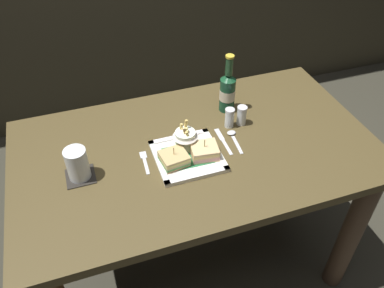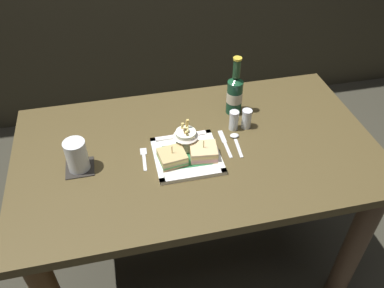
{
  "view_description": "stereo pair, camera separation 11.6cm",
  "coord_description": "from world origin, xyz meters",
  "px_view_note": "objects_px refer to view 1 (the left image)",
  "views": [
    {
      "loc": [
        -0.38,
        -1.05,
        1.77
      ],
      "look_at": [
        -0.02,
        -0.02,
        0.81
      ],
      "focal_mm": 36.92,
      "sensor_mm": 36.0,
      "label": 1
    },
    {
      "loc": [
        -0.27,
        -1.09,
        1.77
      ],
      "look_at": [
        -0.02,
        -0.02,
        0.81
      ],
      "focal_mm": 36.92,
      "sensor_mm": 36.0,
      "label": 2
    }
  ],
  "objects_px": {
    "fork": "(145,161)",
    "sandwich_half_left": "(174,158)",
    "fries_cup": "(185,137)",
    "salt_shaker": "(229,119)",
    "pepper_shaker": "(242,116)",
    "dining_table": "(196,176)",
    "knife": "(223,140)",
    "sandwich_half_right": "(204,151)",
    "water_glass": "(78,165)",
    "spoon": "(233,136)",
    "beer_bottle": "(228,91)",
    "square_plate": "(188,156)"
  },
  "relations": [
    {
      "from": "sandwich_half_right",
      "to": "fork",
      "type": "distance_m",
      "value": 0.22
    },
    {
      "from": "pepper_shaker",
      "to": "fork",
      "type": "bearing_deg",
      "value": -167.8
    },
    {
      "from": "sandwich_half_left",
      "to": "knife",
      "type": "distance_m",
      "value": 0.23
    },
    {
      "from": "water_glass",
      "to": "square_plate",
      "type": "bearing_deg",
      "value": -4.14
    },
    {
      "from": "sandwich_half_right",
      "to": "sandwich_half_left",
      "type": "bearing_deg",
      "value": 180.0
    },
    {
      "from": "square_plate",
      "to": "sandwich_half_right",
      "type": "distance_m",
      "value": 0.07
    },
    {
      "from": "beer_bottle",
      "to": "salt_shaker",
      "type": "bearing_deg",
      "value": -107.39
    },
    {
      "from": "beer_bottle",
      "to": "spoon",
      "type": "relative_size",
      "value": 1.87
    },
    {
      "from": "sandwich_half_right",
      "to": "salt_shaker",
      "type": "distance_m",
      "value": 0.21
    },
    {
      "from": "sandwich_half_left",
      "to": "salt_shaker",
      "type": "xyz_separation_m",
      "value": [
        0.27,
        0.14,
        0.01
      ]
    },
    {
      "from": "spoon",
      "to": "salt_shaker",
      "type": "bearing_deg",
      "value": 80.56
    },
    {
      "from": "square_plate",
      "to": "sandwich_half_left",
      "type": "bearing_deg",
      "value": -160.89
    },
    {
      "from": "dining_table",
      "to": "knife",
      "type": "height_order",
      "value": "knife"
    },
    {
      "from": "sandwich_half_right",
      "to": "knife",
      "type": "distance_m",
      "value": 0.13
    },
    {
      "from": "square_plate",
      "to": "fork",
      "type": "relative_size",
      "value": 1.96
    },
    {
      "from": "pepper_shaker",
      "to": "fries_cup",
      "type": "bearing_deg",
      "value": -164.02
    },
    {
      "from": "sandwich_half_right",
      "to": "knife",
      "type": "height_order",
      "value": "sandwich_half_right"
    },
    {
      "from": "sandwich_half_left",
      "to": "pepper_shaker",
      "type": "distance_m",
      "value": 0.36
    },
    {
      "from": "sandwich_half_left",
      "to": "spoon",
      "type": "bearing_deg",
      "value": 15.83
    },
    {
      "from": "sandwich_half_left",
      "to": "fork",
      "type": "bearing_deg",
      "value": 152.23
    },
    {
      "from": "spoon",
      "to": "knife",
      "type": "bearing_deg",
      "value": -171.0
    },
    {
      "from": "fork",
      "to": "knife",
      "type": "distance_m",
      "value": 0.31
    },
    {
      "from": "water_glass",
      "to": "salt_shaker",
      "type": "distance_m",
      "value": 0.61
    },
    {
      "from": "pepper_shaker",
      "to": "salt_shaker",
      "type": "bearing_deg",
      "value": 180.0
    },
    {
      "from": "dining_table",
      "to": "water_glass",
      "type": "bearing_deg",
      "value": -177.56
    },
    {
      "from": "square_plate",
      "to": "beer_bottle",
      "type": "height_order",
      "value": "beer_bottle"
    },
    {
      "from": "sandwich_half_right",
      "to": "pepper_shaker",
      "type": "bearing_deg",
      "value": 34.02
    },
    {
      "from": "dining_table",
      "to": "knife",
      "type": "relative_size",
      "value": 8.56
    },
    {
      "from": "dining_table",
      "to": "square_plate",
      "type": "distance_m",
      "value": 0.18
    },
    {
      "from": "water_glass",
      "to": "salt_shaker",
      "type": "relative_size",
      "value": 1.42
    },
    {
      "from": "water_glass",
      "to": "salt_shaker",
      "type": "xyz_separation_m",
      "value": [
        0.6,
        0.09,
        -0.02
      ]
    },
    {
      "from": "square_plate",
      "to": "fries_cup",
      "type": "distance_m",
      "value": 0.07
    },
    {
      "from": "fries_cup",
      "to": "pepper_shaker",
      "type": "height_order",
      "value": "fries_cup"
    },
    {
      "from": "fries_cup",
      "to": "salt_shaker",
      "type": "bearing_deg",
      "value": 19.74
    },
    {
      "from": "spoon",
      "to": "water_glass",
      "type": "bearing_deg",
      "value": -177.43
    },
    {
      "from": "fork",
      "to": "fries_cup",
      "type": "bearing_deg",
      "value": 5.83
    },
    {
      "from": "dining_table",
      "to": "water_glass",
      "type": "relative_size",
      "value": 11.62
    },
    {
      "from": "beer_bottle",
      "to": "fork",
      "type": "height_order",
      "value": "beer_bottle"
    },
    {
      "from": "water_glass",
      "to": "fork",
      "type": "distance_m",
      "value": 0.24
    },
    {
      "from": "fork",
      "to": "pepper_shaker",
      "type": "distance_m",
      "value": 0.43
    },
    {
      "from": "fries_cup",
      "to": "beer_bottle",
      "type": "distance_m",
      "value": 0.31
    },
    {
      "from": "square_plate",
      "to": "fries_cup",
      "type": "height_order",
      "value": "fries_cup"
    },
    {
      "from": "fries_cup",
      "to": "water_glass",
      "type": "bearing_deg",
      "value": -177.11
    },
    {
      "from": "dining_table",
      "to": "water_glass",
      "type": "xyz_separation_m",
      "value": [
        -0.43,
        -0.02,
        0.21
      ]
    },
    {
      "from": "spoon",
      "to": "pepper_shaker",
      "type": "xyz_separation_m",
      "value": [
        0.06,
        0.07,
        0.03
      ]
    },
    {
      "from": "sandwich_half_right",
      "to": "pepper_shaker",
      "type": "relative_size",
      "value": 1.3
    },
    {
      "from": "knife",
      "to": "beer_bottle",
      "type": "bearing_deg",
      "value": 63.78
    },
    {
      "from": "beer_bottle",
      "to": "pepper_shaker",
      "type": "bearing_deg",
      "value": -80.44
    },
    {
      "from": "dining_table",
      "to": "square_plate",
      "type": "xyz_separation_m",
      "value": [
        -0.05,
        -0.05,
        0.17
      ]
    },
    {
      "from": "fork",
      "to": "sandwich_half_left",
      "type": "bearing_deg",
      "value": -27.77
    }
  ]
}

